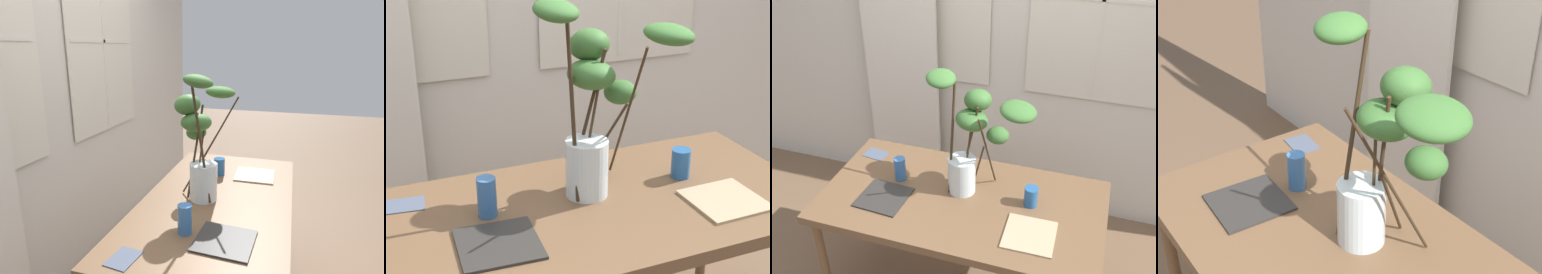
{
  "view_description": "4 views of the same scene",
  "coord_description": "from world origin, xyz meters",
  "views": [
    {
      "loc": [
        -1.74,
        -0.37,
        1.64
      ],
      "look_at": [
        -0.08,
        0.13,
        1.17
      ],
      "focal_mm": 30.99,
      "sensor_mm": 36.0,
      "label": 1
    },
    {
      "loc": [
        -0.8,
        -1.68,
        1.81
      ],
      "look_at": [
        -0.08,
        0.03,
        1.04
      ],
      "focal_mm": 54.07,
      "sensor_mm": 36.0,
      "label": 2
    },
    {
      "loc": [
        0.64,
        -1.91,
        2.47
      ],
      "look_at": [
        -0.01,
        0.09,
        1.14
      ],
      "focal_mm": 43.01,
      "sensor_mm": 36.0,
      "label": 3
    },
    {
      "loc": [
        1.07,
        -0.78,
        1.95
      ],
      "look_at": [
        -0.06,
        0.06,
        1.16
      ],
      "focal_mm": 50.46,
      "sensor_mm": 36.0,
      "label": 4
    }
  ],
  "objects": [
    {
      "name": "vase_with_branches",
      "position": [
        0.04,
        0.11,
        1.14
      ],
      "size": [
        0.6,
        0.39,
        0.75
      ],
      "color": "silver",
      "rests_on": "dining_table"
    },
    {
      "name": "drinking_glass_blue_left",
      "position": [
        -0.41,
        0.07,
        0.85
      ],
      "size": [
        0.07,
        0.07,
        0.15
      ],
      "primitive_type": "cylinder",
      "color": "#386BAD",
      "rests_on": "dining_table"
    },
    {
      "name": "plate_square_left",
      "position": [
        -0.42,
        -0.13,
        0.78
      ],
      "size": [
        0.28,
        0.28,
        0.01
      ],
      "primitive_type": "cube",
      "rotation": [
        0.0,
        0.0,
        -0.06
      ],
      "color": "#2D2B28",
      "rests_on": "dining_table"
    },
    {
      "name": "dining_table",
      "position": [
        0.0,
        0.0,
        0.72
      ],
      "size": [
        1.6,
        0.84,
        0.78
      ],
      "color": "brown",
      "rests_on": "ground"
    },
    {
      "name": "napkin_folded",
      "position": [
        -0.67,
        0.25,
        0.78
      ],
      "size": [
        0.16,
        0.12,
        0.0
      ],
      "primitive_type": "cube",
      "rotation": [
        0.0,
        0.0,
        -0.13
      ],
      "color": "#4C566B",
      "rests_on": "dining_table"
    }
  ]
}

